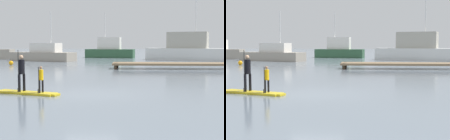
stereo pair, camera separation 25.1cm
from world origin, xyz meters
TOP-DOWN VIEW (x-y plane):
  - ground_plane at (0.00, 0.00)m, footprint 240.00×240.00m
  - paddleboard_near at (-2.84, -0.02)m, footprint 3.16×1.62m
  - paddler_adult at (-3.12, 0.07)m, footprint 0.37×0.50m
  - paddler_child_solo at (-2.14, -0.28)m, footprint 0.26×0.39m
  - fishing_boat_white_large at (9.05, 30.40)m, footprint 11.85×6.43m
  - motor_boat_small_navy at (-9.61, 27.95)m, footprint 8.83×5.21m
  - trawler_grey_distant at (-1.96, 38.02)m, footprint 7.66×3.33m
  - floating_dock at (5.50, 15.70)m, footprint 11.05×2.55m
  - mooring_buoy_near at (-10.81, 19.72)m, footprint 0.46×0.46m

SIDE VIEW (x-z plane):
  - ground_plane at x=0.00m, z-range 0.00..0.00m
  - paddleboard_near at x=-2.84m, z-range 0.00..0.10m
  - mooring_buoy_near at x=-10.81m, z-range 0.00..0.46m
  - floating_dock at x=5.50m, z-range 0.17..0.70m
  - paddler_child_solo at x=-2.14m, z-range 0.17..1.34m
  - motor_boat_small_navy at x=-9.61m, z-range -2.26..3.93m
  - paddler_adult at x=-3.12m, z-range 0.12..1.98m
  - trawler_grey_distant at x=-1.96m, z-range -2.31..4.57m
  - fishing_boat_white_large at x=9.05m, z-range -2.63..5.35m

